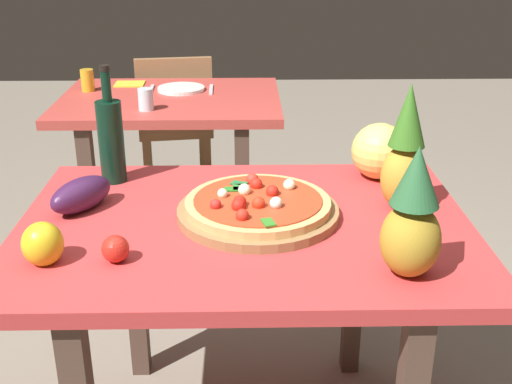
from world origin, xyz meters
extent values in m
cube|color=#4F392E|center=(-0.38, 0.38, 0.37)|extent=(0.06, 0.06, 0.73)
cube|color=#4F392E|center=(0.38, 0.38, 0.37)|extent=(0.06, 0.06, 0.73)
cube|color=#C13636|center=(0.00, 0.00, 0.75)|extent=(1.19, 0.85, 0.04)
cube|color=#4F392E|center=(-0.66, 0.99, 0.37)|extent=(0.06, 0.06, 0.73)
cube|color=#4F392E|center=(-0.01, 0.99, 0.37)|extent=(0.06, 0.06, 0.73)
cube|color=#4F392E|center=(-0.66, 1.64, 0.37)|extent=(0.06, 0.06, 0.73)
cube|color=#4F392E|center=(-0.01, 1.64, 0.37)|extent=(0.06, 0.06, 0.73)
cube|color=#B73F38|center=(-0.33, 1.31, 0.75)|extent=(0.99, 0.75, 0.04)
cube|color=olive|center=(-0.25, 2.17, 0.21)|extent=(0.04, 0.04, 0.41)
cube|color=olive|center=(-0.58, 2.13, 0.21)|extent=(0.04, 0.04, 0.41)
cube|color=olive|center=(-0.20, 1.85, 0.21)|extent=(0.04, 0.04, 0.41)
cube|color=olive|center=(-0.53, 1.80, 0.21)|extent=(0.04, 0.04, 0.41)
cube|color=olive|center=(-0.39, 1.99, 0.43)|extent=(0.45, 0.45, 0.04)
cube|color=#926641|center=(-0.37, 1.81, 0.65)|extent=(0.40, 0.09, 0.40)
cylinder|color=olive|center=(0.04, 0.03, 0.78)|extent=(0.43, 0.43, 0.02)
cylinder|color=#E2A864|center=(0.04, 0.03, 0.81)|extent=(0.39, 0.39, 0.02)
cylinder|color=#C64122|center=(0.04, 0.03, 0.82)|extent=(0.34, 0.34, 0.00)
sphere|color=red|center=(0.08, 0.06, 0.83)|extent=(0.03, 0.03, 0.03)
sphere|color=red|center=(-0.07, -0.02, 0.83)|extent=(0.03, 0.03, 0.03)
sphere|color=red|center=(-0.01, -0.01, 0.83)|extent=(0.04, 0.04, 0.04)
sphere|color=red|center=(-0.01, -0.09, 0.83)|extent=(0.03, 0.03, 0.03)
sphere|color=red|center=(-0.02, -0.03, 0.83)|extent=(0.04, 0.04, 0.04)
sphere|color=red|center=(0.04, -0.02, 0.83)|extent=(0.03, 0.03, 0.03)
sphere|color=red|center=(0.02, 0.15, 0.83)|extent=(0.04, 0.04, 0.04)
sphere|color=red|center=(0.03, 0.11, 0.83)|extent=(0.03, 0.03, 0.03)
cube|color=#328130|center=(-0.02, 0.10, 0.83)|extent=(0.03, 0.05, 0.00)
cube|color=#378328|center=(0.06, -0.12, 0.83)|extent=(0.04, 0.05, 0.00)
cube|color=#2D7E25|center=(-0.03, 0.09, 0.83)|extent=(0.04, 0.03, 0.00)
cube|color=#297139|center=(-0.01, 0.13, 0.83)|extent=(0.05, 0.04, 0.00)
sphere|color=white|center=(-0.06, 0.05, 0.83)|extent=(0.03, 0.03, 0.03)
sphere|color=white|center=(0.12, 0.10, 0.83)|extent=(0.03, 0.03, 0.03)
sphere|color=white|center=(0.08, -0.02, 0.83)|extent=(0.03, 0.03, 0.03)
sphere|color=white|center=(0.00, 0.07, 0.83)|extent=(0.03, 0.03, 0.03)
cylinder|color=black|center=(-0.40, 0.30, 0.90)|extent=(0.08, 0.08, 0.25)
cylinder|color=black|center=(-0.40, 0.30, 1.06)|extent=(0.03, 0.03, 0.09)
cylinder|color=black|center=(-0.40, 0.30, 1.12)|extent=(0.03, 0.03, 0.02)
ellipsoid|color=#B08C29|center=(0.36, -0.28, 0.86)|extent=(0.13, 0.13, 0.17)
cone|color=#2B6237|center=(0.36, -0.28, 1.01)|extent=(0.11, 0.11, 0.13)
ellipsoid|color=gold|center=(0.43, 0.08, 0.86)|extent=(0.12, 0.12, 0.18)
cone|color=#367221|center=(0.43, 0.08, 1.04)|extent=(0.10, 0.10, 0.17)
sphere|color=#EBD565|center=(0.41, 0.31, 0.86)|extent=(0.17, 0.17, 0.17)
ellipsoid|color=yellow|center=(-0.46, -0.21, 0.82)|extent=(0.10, 0.10, 0.11)
ellipsoid|color=#3F1C43|center=(-0.44, 0.08, 0.82)|extent=(0.19, 0.22, 0.09)
sphere|color=red|center=(-0.30, -0.21, 0.80)|extent=(0.06, 0.06, 0.06)
sphere|color=red|center=(0.42, -0.07, 0.80)|extent=(0.06, 0.06, 0.06)
cylinder|color=gold|center=(-0.72, 1.43, 0.82)|extent=(0.06, 0.06, 0.10)
cylinder|color=silver|center=(-0.41, 1.09, 0.82)|extent=(0.06, 0.06, 0.09)
cylinder|color=white|center=(-0.29, 1.43, 0.78)|extent=(0.22, 0.22, 0.02)
cube|color=silver|center=(-0.43, 1.43, 0.78)|extent=(0.02, 0.18, 0.01)
cube|color=silver|center=(-0.15, 1.43, 0.78)|extent=(0.02, 0.18, 0.01)
cube|color=yellow|center=(-0.55, 1.55, 0.78)|extent=(0.14, 0.12, 0.01)
camera|label=1|loc=(0.00, -1.53, 1.50)|focal=45.16mm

